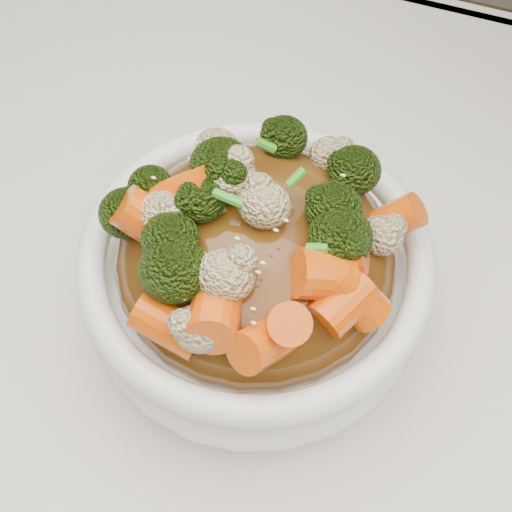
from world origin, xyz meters
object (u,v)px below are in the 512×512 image
at_px(dining_table, 242,469).
at_px(bowl, 256,284).
at_px(carrots, 256,195).
at_px(broccoli, 256,196).

relative_size(dining_table, bowl, 5.38).
relative_size(carrots, broccoli, 1.00).
bearing_deg(bowl, broccoli, -90.00).
xyz_separation_m(dining_table, bowl, (0.02, -0.00, 0.42)).
xyz_separation_m(bowl, broccoli, (0.00, -0.00, 0.09)).
xyz_separation_m(carrots, broccoli, (0.00, 0.00, -0.00)).
xyz_separation_m(dining_table, carrots, (0.02, -0.00, 0.51)).
bearing_deg(carrots, bowl, 90.00).
height_order(dining_table, broccoli, broccoli).
distance_m(bowl, broccoli, 0.09).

